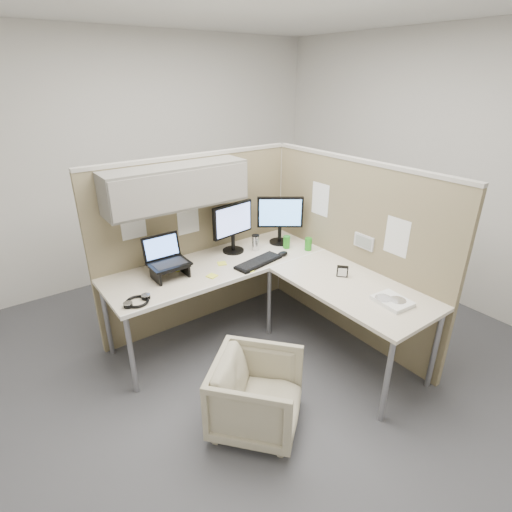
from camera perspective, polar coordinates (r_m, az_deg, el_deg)
ground at (r=3.60m, az=1.10°, el=-14.17°), size 4.50×4.50×0.00m
partition_back at (r=3.59m, az=-9.61°, el=5.46°), size 2.00×0.36×1.63m
partition_right at (r=3.68m, az=13.07°, el=0.95°), size 0.07×2.03×1.63m
desk at (r=3.37m, az=1.59°, el=-3.12°), size 2.00×1.98×0.73m
office_chair at (r=2.86m, az=0.11°, el=-18.76°), size 0.78×0.78×0.59m
monitor_left at (r=3.67m, az=-3.34°, el=4.62°), size 0.44×0.20×0.47m
monitor_right at (r=3.87m, az=3.46°, el=5.69°), size 0.38×0.29×0.47m
laptop_station at (r=3.33m, az=-12.51°, el=-0.84°), size 0.32×0.27×0.33m
keyboard at (r=3.52m, az=0.36°, el=-0.88°), size 0.48×0.23×0.02m
mouse at (r=3.67m, az=3.84°, el=0.33°), size 0.11×0.08×0.04m
travel_mug at (r=3.76m, az=-0.07°, el=1.95°), size 0.07×0.07×0.15m
soda_can_green at (r=3.80m, az=7.48°, el=1.70°), size 0.07×0.07×0.12m
soda_can_silver at (r=3.83m, az=4.39°, el=2.00°), size 0.07×0.07×0.12m
sticky_note_d at (r=3.53m, az=-4.89°, el=-1.06°), size 0.10×0.10×0.01m
sticky_note_a at (r=3.32m, az=-6.31°, el=-2.85°), size 0.10×0.10×0.01m
sticky_note_b at (r=3.39m, az=-1.00°, el=-2.08°), size 0.10×0.10×0.01m
sticky_note_c at (r=3.48m, az=-11.26°, el=-1.85°), size 0.11×0.11×0.01m
headphones at (r=3.05m, az=-16.61°, el=-6.22°), size 0.21×0.21×0.03m
paper_stack at (r=3.09m, az=18.88°, el=-6.10°), size 0.22×0.27×0.03m
desk_clock at (r=3.35m, az=12.23°, el=-2.16°), size 0.09×0.09×0.09m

